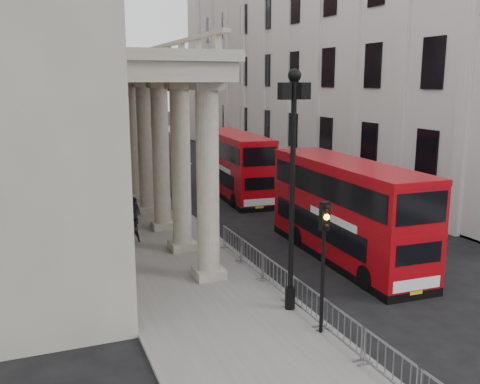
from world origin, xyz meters
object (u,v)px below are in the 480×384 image
(lamp_post_north, at_px, (127,117))
(bus_far, at_px, (235,164))
(monument_column, at_px, (107,37))
(pedestrian_b, at_px, (132,227))
(lamp_post_mid, at_px, (173,133))
(lamp_post_south, at_px, (292,176))
(pedestrian_c, at_px, (134,210))
(traffic_light, at_px, (324,243))
(bus_near, at_px, (346,209))
(pedestrian_a, at_px, (119,216))

(lamp_post_north, bearing_deg, bus_far, -68.02)
(monument_column, bearing_deg, pedestrian_b, -97.53)
(monument_column, bearing_deg, lamp_post_north, -96.72)
(monument_column, bearing_deg, lamp_post_mid, -95.24)
(lamp_post_north, bearing_deg, lamp_post_mid, -90.00)
(lamp_post_south, relative_size, pedestrian_c, 5.38)
(traffic_light, bearing_deg, lamp_post_north, 90.17)
(monument_column, relative_size, bus_far, 5.18)
(bus_near, bearing_deg, lamp_post_north, 102.08)
(monument_column, xyz_separation_m, bus_far, (-1.35, -69.00, -13.65))
(lamp_post_north, distance_m, pedestrian_b, 22.68)
(bus_far, bearing_deg, lamp_post_south, -101.50)
(monument_column, distance_m, lamp_post_mid, 73.14)
(lamp_post_mid, height_order, pedestrian_a, lamp_post_mid)
(lamp_post_mid, bearing_deg, traffic_light, -89.68)
(lamp_post_mid, distance_m, bus_far, 6.57)
(traffic_light, bearing_deg, lamp_post_mid, 90.32)
(lamp_post_south, bearing_deg, monument_column, 85.71)
(lamp_post_mid, relative_size, pedestrian_b, 5.29)
(bus_far, bearing_deg, lamp_post_north, 115.92)
(traffic_light, xyz_separation_m, pedestrian_c, (-3.09, 15.61, -2.21))
(pedestrian_a, bearing_deg, lamp_post_south, -70.34)
(pedestrian_a, bearing_deg, traffic_light, -72.30)
(lamp_post_north, bearing_deg, traffic_light, -89.83)
(bus_far, height_order, pedestrian_a, bus_far)
(lamp_post_mid, relative_size, traffic_light, 1.93)
(monument_column, xyz_separation_m, pedestrian_c, (-9.59, -74.41, -15.09))
(lamp_post_north, distance_m, bus_near, 28.23)
(pedestrian_b, bearing_deg, bus_near, 129.90)
(pedestrian_c, bearing_deg, traffic_light, -93.71)
(lamp_post_mid, relative_size, bus_far, 0.80)
(lamp_post_south, distance_m, lamp_post_north, 32.00)
(lamp_post_south, relative_size, bus_far, 0.80)
(lamp_post_mid, bearing_deg, monument_column, 84.76)
(monument_column, height_order, lamp_post_south, monument_column)
(bus_near, relative_size, pedestrian_c, 6.82)
(traffic_light, height_order, pedestrian_c, traffic_light)
(monument_column, relative_size, pedestrian_a, 34.39)
(lamp_post_north, bearing_deg, pedestrian_a, -101.53)
(monument_column, xyz_separation_m, lamp_post_mid, (-6.60, -72.00, -11.07))
(pedestrian_c, bearing_deg, bus_far, 18.38)
(bus_near, bearing_deg, monument_column, 90.78)
(monument_column, distance_m, traffic_light, 91.17)
(pedestrian_a, bearing_deg, bus_near, -40.42)
(bus_far, height_order, pedestrian_b, bus_far)
(pedestrian_b, bearing_deg, lamp_post_mid, -138.72)
(pedestrian_b, bearing_deg, pedestrian_c, -118.37)
(lamp_post_north, bearing_deg, pedestrian_c, -99.23)
(lamp_post_mid, xyz_separation_m, bus_far, (5.25, 3.00, -2.58))
(bus_near, height_order, pedestrian_a, bus_near)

